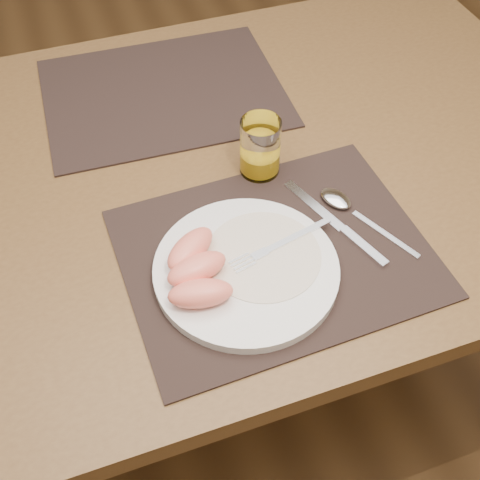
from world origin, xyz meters
The scene contains 11 objects.
ground centered at (0.00, 0.00, 0.00)m, with size 5.00×5.00×0.00m, color #54391C.
table centered at (0.00, 0.00, 0.67)m, with size 1.40×0.90×0.75m.
placemat_near centered at (0.03, -0.22, 0.75)m, with size 0.45×0.35×0.00m, color black.
placemat_far centered at (-0.03, 0.22, 0.75)m, with size 0.45×0.35×0.00m, color black.
plate centered at (-0.03, -0.24, 0.76)m, with size 0.27×0.27×0.02m, color white.
plate_dressing centered at (0.00, -0.23, 0.77)m, with size 0.17×0.17×0.00m.
fork centered at (0.02, -0.22, 0.77)m, with size 0.17×0.06×0.00m.
knife centered at (0.14, -0.21, 0.76)m, with size 0.08×0.21×0.01m.
spoon centered at (0.17, -0.17, 0.76)m, with size 0.10×0.18×0.01m.
juice_glass centered at (0.07, -0.04, 0.80)m, with size 0.07×0.07×0.10m.
grapefruit_wedges centered at (-0.10, -0.24, 0.79)m, with size 0.11×0.15×0.04m.
Camera 1 is at (-0.21, -0.74, 1.46)m, focal length 45.00 mm.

